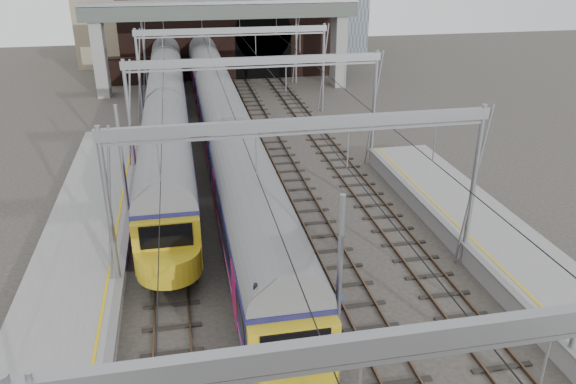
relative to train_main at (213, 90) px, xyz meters
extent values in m
cube|color=gray|center=(-8.20, -32.74, -2.10)|extent=(4.20, 55.00, 1.10)
cube|color=slate|center=(-6.15, -32.74, -1.60)|extent=(0.35, 55.00, 0.12)
cube|color=gold|center=(-6.65, -32.74, -1.53)|extent=(0.12, 55.00, 0.01)
cube|color=#4C3828|center=(-4.72, -20.24, -2.56)|extent=(0.08, 80.00, 0.16)
cube|color=#4C3828|center=(-3.28, -20.24, -2.56)|extent=(0.08, 80.00, 0.16)
cube|color=black|center=(-4.00, -20.24, -2.63)|extent=(2.40, 80.00, 0.14)
cube|color=#4C3828|center=(-0.72, -20.24, -2.56)|extent=(0.08, 80.00, 0.16)
cube|color=#4C3828|center=(0.72, -20.24, -2.56)|extent=(0.08, 80.00, 0.16)
cube|color=black|center=(0.00, -20.24, -2.63)|extent=(2.40, 80.00, 0.14)
cube|color=#4C3828|center=(3.28, -20.24, -2.56)|extent=(0.08, 80.00, 0.16)
cube|color=#4C3828|center=(4.72, -20.24, -2.56)|extent=(0.08, 80.00, 0.16)
cube|color=black|center=(4.00, -20.24, -2.63)|extent=(2.40, 80.00, 0.14)
cube|color=#4C3828|center=(7.28, -20.24, -2.56)|extent=(0.08, 80.00, 0.16)
cube|color=#4C3828|center=(8.72, -20.24, -2.56)|extent=(0.08, 80.00, 0.16)
cube|color=black|center=(8.00, -20.24, -2.63)|extent=(2.40, 80.00, 0.14)
cube|color=gray|center=(2.00, -41.24, 4.95)|extent=(16.80, 0.28, 0.50)
cylinder|color=gray|center=(-6.20, -27.24, 1.35)|extent=(0.24, 0.24, 8.00)
cylinder|color=gray|center=(10.20, -27.24, 1.35)|extent=(0.24, 0.24, 8.00)
cube|color=gray|center=(2.00, -27.24, 4.95)|extent=(16.80, 0.28, 0.50)
cylinder|color=gray|center=(-6.20, -13.24, 1.35)|extent=(0.24, 0.24, 8.00)
cylinder|color=gray|center=(10.20, -13.24, 1.35)|extent=(0.24, 0.24, 8.00)
cube|color=gray|center=(2.00, -13.24, 4.95)|extent=(16.80, 0.28, 0.50)
cylinder|color=gray|center=(-6.20, 0.76, 1.35)|extent=(0.24, 0.24, 8.00)
cylinder|color=gray|center=(10.20, 0.76, 1.35)|extent=(0.24, 0.24, 8.00)
cube|color=gray|center=(2.00, 0.76, 4.95)|extent=(16.80, 0.28, 0.50)
cylinder|color=gray|center=(-6.20, 12.76, 1.35)|extent=(0.24, 0.24, 8.00)
cylinder|color=gray|center=(10.20, 12.76, 1.35)|extent=(0.24, 0.24, 8.00)
cube|color=gray|center=(2.00, 12.76, 4.95)|extent=(16.80, 0.28, 0.50)
cube|color=black|center=(-4.00, -20.24, 2.85)|extent=(0.03, 80.00, 0.03)
cube|color=black|center=(0.00, -20.24, 2.85)|extent=(0.03, 80.00, 0.03)
cube|color=black|center=(4.00, -20.24, 2.85)|extent=(0.03, 80.00, 0.03)
cube|color=black|center=(8.00, -20.24, 2.85)|extent=(0.03, 80.00, 0.03)
cube|color=black|center=(4.00, 16.76, 1.85)|extent=(26.00, 2.00, 9.00)
cube|color=black|center=(7.00, 15.74, -0.05)|extent=(6.50, 0.10, 5.20)
cylinder|color=black|center=(7.00, 15.74, 2.55)|extent=(6.50, 0.10, 6.50)
cube|color=black|center=(-8.00, 15.76, -1.15)|extent=(6.00, 1.50, 3.00)
cube|color=gray|center=(-10.50, 10.76, 1.45)|extent=(1.20, 2.50, 8.20)
cube|color=gray|center=(14.50, 10.76, 1.45)|extent=(1.20, 2.50, 8.20)
cube|color=#4D5650|center=(2.00, 10.76, 5.55)|extent=(28.00, 3.00, 1.40)
cube|color=gray|center=(2.00, 10.76, 6.45)|extent=(28.00, 3.00, 0.30)
cube|color=black|center=(0.00, 0.08, -2.30)|extent=(2.37, 70.26, 0.70)
cube|color=#131444|center=(0.00, 0.08, -0.30)|extent=(3.02, 70.26, 2.70)
cylinder|color=slate|center=(0.00, 0.08, 1.05)|extent=(2.96, 69.76, 2.96)
cube|color=black|center=(0.00, 0.08, 0.13)|extent=(3.04, 69.06, 0.81)
cube|color=#C43D5B|center=(0.00, 0.08, -1.05)|extent=(3.04, 69.26, 0.13)
cube|color=gold|center=(0.00, -35.20, -0.40)|extent=(2.96, 0.60, 2.50)
cube|color=black|center=(0.00, -35.37, 0.24)|extent=(2.27, 0.08, 1.08)
cube|color=black|center=(-4.00, -0.51, -2.30)|extent=(2.38, 52.74, 0.70)
cube|color=#131444|center=(-4.00, -0.51, -0.29)|extent=(3.03, 52.74, 2.71)
cylinder|color=slate|center=(-4.00, -0.51, 1.06)|extent=(2.97, 52.24, 2.97)
cube|color=black|center=(-4.00, -0.51, 0.14)|extent=(3.05, 51.54, 0.81)
cube|color=#C43D5B|center=(-4.00, -0.51, -1.05)|extent=(3.05, 51.74, 0.13)
cube|color=gold|center=(-4.00, -27.03, -0.39)|extent=(2.97, 0.60, 2.51)
cube|color=black|center=(-4.00, -27.20, 0.25)|extent=(2.27, 0.08, 1.08)
cylinder|color=black|center=(-1.00, -34.33, -0.34)|extent=(0.15, 0.15, 4.61)
cube|color=black|center=(-1.00, -34.51, 1.67)|extent=(0.38, 0.28, 0.86)
sphere|color=red|center=(-1.00, -34.63, 1.86)|extent=(0.17, 0.17, 0.17)
cube|color=#1847B9|center=(4.90, -32.51, -2.59)|extent=(1.15, 1.00, 0.11)
cube|color=#1847B9|center=(-0.09, -22.87, -2.59)|extent=(0.96, 0.75, 0.10)
cube|color=#1847B9|center=(3.04, -29.13, -2.60)|extent=(1.00, 0.86, 0.10)
camera|label=1|loc=(-2.98, -49.18, 11.80)|focal=35.00mm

